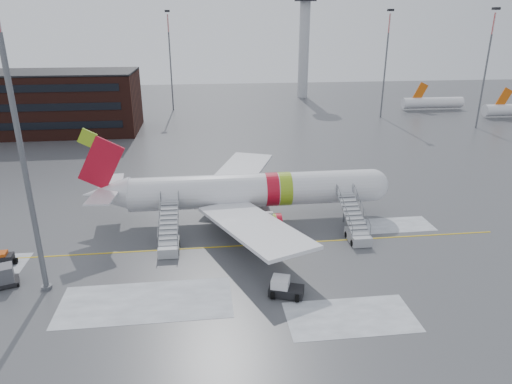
{
  "coord_description": "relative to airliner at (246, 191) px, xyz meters",
  "views": [
    {
      "loc": [
        -0.89,
        -42.7,
        21.53
      ],
      "look_at": [
        4.75,
        3.85,
        4.0
      ],
      "focal_mm": 32.0,
      "sensor_mm": 36.0,
      "label": 1
    }
  ],
  "objects": [
    {
      "name": "distant_aircraft",
      "position": [
        58.7,
        58.15,
        -3.42
      ],
      "size": [
        35.0,
        18.0,
        8.0
      ],
      "primitive_type": null,
      "color": "#D8590C",
      "rests_on": "ground"
    },
    {
      "name": "ground",
      "position": [
        -3.8,
        -5.85,
        -3.42
      ],
      "size": [
        260.0,
        260.0,
        0.0
      ],
      "primitive_type": "plane",
      "color": "#494C4F",
      "rests_on": "ground"
    },
    {
      "name": "uld_container",
      "position": [
        -22.27,
        -11.84,
        -2.55
      ],
      "size": [
        2.7,
        2.33,
        1.86
      ],
      "color": "black",
      "rests_on": "ground"
    },
    {
      "name": "pushback_tug",
      "position": [
        1.59,
        -16.25,
        -2.7
      ],
      "size": [
        3.19,
        2.8,
        1.63
      ],
      "color": "black",
      "rests_on": "ground"
    },
    {
      "name": "airliner",
      "position": [
        0.0,
        0.0,
        0.0
      ],
      "size": [
        35.03,
        32.97,
        11.18
      ],
      "color": "silver",
      "rests_on": "ground"
    },
    {
      "name": "airstair_aft",
      "position": [
        -8.42,
        -6.54,
        -2.35
      ],
      "size": [
        2.05,
        7.7,
        3.48
      ],
      "color": "#A3A6AA",
      "rests_on": "ground"
    },
    {
      "name": "baggage_tractor",
      "position": [
        -23.85,
        -8.03,
        -2.86
      ],
      "size": [
        2.59,
        1.35,
        1.32
      ],
      "color": "black",
      "rests_on": "ground"
    },
    {
      "name": "light_mast_near",
      "position": [
        -18.51,
        -12.78,
        10.17
      ],
      "size": [
        1.2,
        1.2,
        26.32
      ],
      "color": "#595B60",
      "rests_on": "ground"
    },
    {
      "name": "light_mast_far_e",
      "position": [
        54.2,
        42.15,
        10.42
      ],
      "size": [
        1.2,
        1.2,
        24.25
      ],
      "color": "#595B60",
      "rests_on": "ground"
    },
    {
      "name": "light_mast_far_n",
      "position": [
        -11.8,
        72.15,
        10.42
      ],
      "size": [
        1.2,
        1.2,
        24.25
      ],
      "color": "#595B60",
      "rests_on": "ground"
    },
    {
      "name": "control_tower",
      "position": [
        26.2,
        89.15,
        15.33
      ],
      "size": [
        6.4,
        6.4,
        30.0
      ],
      "color": "#B2B5BA",
      "rests_on": "ground"
    },
    {
      "name": "light_mast_far_ne",
      "position": [
        38.2,
        56.15,
        10.42
      ],
      "size": [
        1.2,
        1.2,
        24.25
      ],
      "color": "#595B60",
      "rests_on": "ground"
    },
    {
      "name": "airstair_fwd",
      "position": [
        11.03,
        -6.54,
        -2.35
      ],
      "size": [
        2.05,
        7.7,
        3.48
      ],
      "color": "#A8ABB0",
      "rests_on": "ground"
    }
  ]
}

